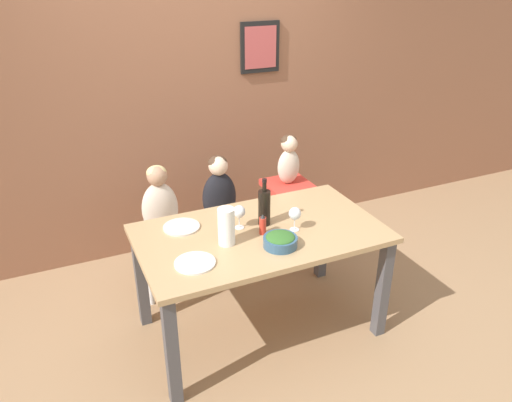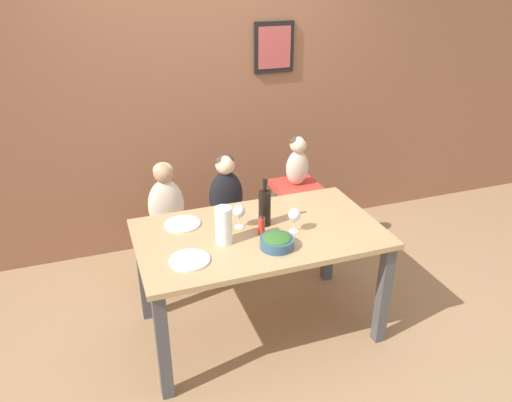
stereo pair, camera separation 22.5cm
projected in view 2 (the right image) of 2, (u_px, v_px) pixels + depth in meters
The scene contains 17 objects.
ground_plane at pixel (259, 327), 3.43m from camera, with size 14.00×14.00×0.00m, color #9E7A56.
wall_back at pixel (202, 88), 4.00m from camera, with size 10.00×0.09×2.70m.
dining_table at pixel (259, 246), 3.15m from camera, with size 1.52×0.87×0.76m.
chair_far_left at pixel (169, 238), 3.72m from camera, with size 0.41×0.41×0.48m.
chair_far_center at pixel (227, 228), 3.86m from camera, with size 0.41×0.41×0.48m.
chair_right_highchair at pixel (296, 201), 3.97m from camera, with size 0.35×0.35×0.69m.
person_child_left at pixel (166, 198), 3.57m from camera, with size 0.26×0.16×0.53m.
person_child_center at pixel (226, 189), 3.71m from camera, with size 0.26×0.16×0.53m.
person_baby_right at pixel (298, 159), 3.81m from camera, with size 0.18×0.13×0.39m.
wine_bottle at pixel (265, 207), 3.13m from camera, with size 0.08×0.08×0.31m.
paper_towel_roll at pixel (224, 225), 2.93m from camera, with size 0.10×0.10×0.23m.
wine_glass_near at pixel (294, 216), 3.05m from camera, with size 0.08×0.08×0.16m.
wine_glass_far at pixel (239, 211), 3.10m from camera, with size 0.08×0.08×0.16m.
salad_bowl_large at pixel (277, 241), 2.92m from camera, with size 0.20×0.20×0.08m.
dinner_plate_front_left at pixel (189, 260), 2.80m from camera, with size 0.23×0.23×0.01m.
dinner_plate_back_left at pixel (182, 224), 3.18m from camera, with size 0.23×0.23×0.01m.
condiment_bottle_hot_sauce at pixel (262, 225), 3.05m from camera, with size 0.04×0.04×0.13m.
Camera 2 is at (-0.93, -2.54, 2.29)m, focal length 35.00 mm.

